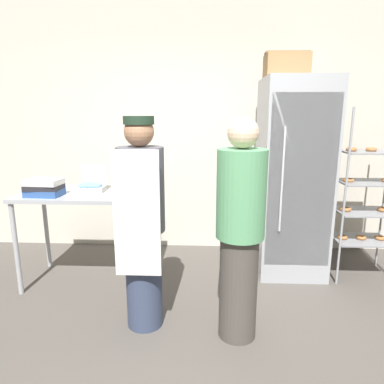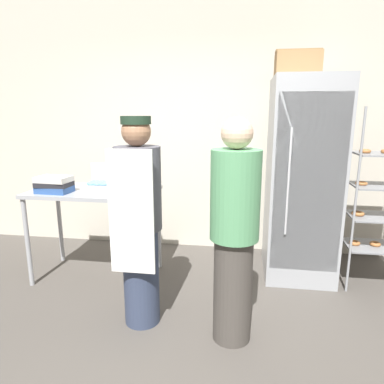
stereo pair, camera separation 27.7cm
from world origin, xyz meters
TOP-DOWN VIEW (x-y plane):
  - ground_plane at (0.00, 0.00)m, footprint 14.00×14.00m
  - back_wall at (0.00, 2.16)m, footprint 6.40×0.12m
  - refrigerator at (0.94, 1.52)m, footprint 0.66×0.78m
  - baking_rack at (1.64, 1.40)m, footprint 0.60×0.46m
  - prep_counter at (-1.08, 1.14)m, footprint 1.21×0.67m
  - donut_box at (-1.03, 1.19)m, footprint 0.26×0.20m
  - blender_pitcher at (-0.75, 1.27)m, footprint 0.14×0.14m
  - binder_stack at (-1.39, 0.97)m, footprint 0.32×0.23m
  - cardboard_storage_box at (0.83, 1.60)m, footprint 0.42×0.30m
  - person_baker at (-0.41, 0.44)m, footprint 0.34×0.36m
  - person_customer at (0.31, 0.33)m, footprint 0.34×0.34m

SIDE VIEW (x-z plane):
  - ground_plane at x=0.00m, z-range 0.00..0.00m
  - prep_counter at x=-1.08m, z-range 0.35..1.25m
  - person_customer at x=0.31m, z-range 0.02..1.63m
  - baking_rack at x=1.64m, z-range -0.01..1.67m
  - person_baker at x=-0.41m, z-range 0.03..1.65m
  - donut_box at x=-1.03m, z-range 0.83..1.08m
  - binder_stack at x=-1.39m, z-range 0.90..1.06m
  - refrigerator at x=0.94m, z-range 0.00..1.97m
  - blender_pitcher at x=-0.75m, z-range 0.89..1.18m
  - back_wall at x=0.00m, z-range 0.00..2.96m
  - cardboard_storage_box at x=0.83m, z-range 1.96..2.21m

